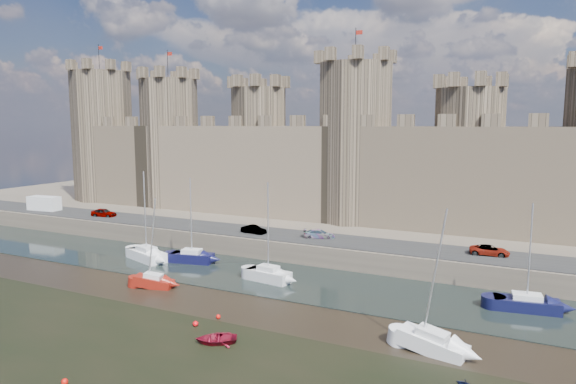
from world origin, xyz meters
name	(u,v)px	position (x,y,z in m)	size (l,w,h in m)	color
ground	(98,369)	(0.00, 0.00, 0.00)	(160.00, 160.00, 0.00)	black
water_channel	(264,277)	(0.00, 24.00, 0.04)	(160.00, 12.00, 0.08)	black
quay	(364,215)	(0.00, 60.00, 1.25)	(160.00, 60.00, 2.50)	#4C443A
road	(302,237)	(0.00, 34.00, 2.55)	(160.00, 7.00, 0.10)	black
castle	(337,159)	(-0.64, 48.00, 11.67)	(108.50, 11.00, 29.00)	#42382B
car_0	(104,213)	(-33.61, 33.52, 3.17)	(1.59, 3.94, 1.34)	gray
car_1	(254,230)	(-6.49, 32.99, 3.07)	(1.21, 3.47, 1.14)	gray
car_2	(319,234)	(2.26, 34.31, 3.07)	(1.59, 3.92, 1.14)	gray
car_3	(489,250)	(22.33, 34.60, 3.08)	(1.93, 4.19, 1.16)	gray
van	(44,204)	(-46.93, 33.50, 3.69)	(5.46, 2.18, 2.38)	silver
sailboat_0	(147,254)	(-16.37, 23.55, 0.85)	(6.34, 4.10, 11.05)	white
sailboat_1	(192,256)	(-10.71, 25.22, 0.82)	(5.49, 3.02, 10.40)	black
sailboat_2	(268,274)	(1.21, 22.68, 0.84)	(5.16, 2.53, 10.70)	silver
sailboat_3	(527,303)	(26.37, 25.24, 0.77)	(5.87, 2.98, 9.83)	black
sailboat_4	(154,281)	(-8.53, 15.72, 0.70)	(4.29, 2.57, 9.40)	maroon
sailboat_5	(432,342)	(20.27, 12.91, 0.78)	(5.33, 2.86, 10.91)	white
dinghy_4	(216,339)	(4.99, 7.14, 0.33)	(2.29, 0.66, 3.20)	maroon
dinghy_7	(466,384)	(23.23, 8.38, 0.31)	(1.02, 0.62, 1.19)	black
buoy_1	(195,324)	(1.54, 9.18, 0.23)	(0.47, 0.47, 0.47)	#F80B11
buoy_3	(218,317)	(2.32, 11.42, 0.20)	(0.39, 0.39, 0.39)	#FB100B
buoy_4	(65,382)	(-0.27, -2.52, 0.22)	(0.43, 0.43, 0.43)	red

